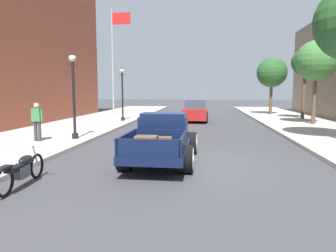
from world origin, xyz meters
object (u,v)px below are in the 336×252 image
object	(u,v)px
street_lamp_near	(73,89)
street_lamp_far	(122,90)
flagpole	(115,51)
hotrod_truck_navy	(163,138)
street_tree_second	(316,61)
pedestrian_sidewalk_left	(37,120)
motorcycle_parked	(22,169)
street_tree_farthest	(272,73)
car_background_red	(196,111)
street_tree_third	(305,63)

from	to	relation	value
street_lamp_near	street_lamp_far	xyz separation A→B (m)	(-0.07, 8.43, 0.00)
flagpole	street_lamp_far	bearing A→B (deg)	-68.18
street_lamp_far	hotrod_truck_navy	bearing A→B (deg)	-68.45
flagpole	street_tree_second	xyz separation A→B (m)	(14.95, -5.57, -1.56)
hotrod_truck_navy	pedestrian_sidewalk_left	xyz separation A→B (m)	(-5.79, 2.23, 0.33)
motorcycle_parked	pedestrian_sidewalk_left	bearing A→B (deg)	116.74
street_tree_second	street_lamp_near	bearing A→B (deg)	-149.08
flagpole	street_tree_second	size ratio (longest dim) A/B	1.70
street_lamp_near	street_tree_farthest	distance (m)	19.96
hotrod_truck_navy	car_background_red	distance (m)	13.20
car_background_red	street_tree_farthest	world-z (taller)	street_tree_farthest
hotrod_truck_navy	street_tree_third	xyz separation A→B (m)	(8.93, 14.61, 3.67)
street_lamp_near	street_tree_second	bearing A→B (deg)	30.92
motorcycle_parked	street_tree_second	world-z (taller)	street_tree_second
car_background_red	street_tree_second	bearing A→B (deg)	-16.88
car_background_red	street_lamp_far	distance (m)	5.73
street_tree_third	street_tree_second	bearing A→B (deg)	-97.31
hotrod_truck_navy	street_tree_second	distance (m)	14.16
motorcycle_parked	street_lamp_near	size ratio (longest dim) A/B	0.55
car_background_red	street_lamp_near	bearing A→B (deg)	-117.10
street_tree_second	motorcycle_parked	bearing A→B (deg)	-128.94
car_background_red	street_tree_third	world-z (taller)	street_tree_third
motorcycle_parked	street_tree_farthest	size ratio (longest dim) A/B	0.41
motorcycle_parked	street_lamp_far	size ratio (longest dim) A/B	0.55
street_lamp_far	street_tree_second	xyz separation A→B (m)	(12.99, -0.69, 1.82)
pedestrian_sidewalk_left	street_lamp_far	xyz separation A→B (m)	(1.24, 9.29, 1.30)
pedestrian_sidewalk_left	flagpole	bearing A→B (deg)	92.89
flagpole	street_lamp_near	bearing A→B (deg)	-81.36
street_lamp_far	flagpole	bearing A→B (deg)	111.82
motorcycle_parked	car_background_red	world-z (taller)	car_background_red
motorcycle_parked	street_tree_farthest	world-z (taller)	street_tree_farthest
car_background_red	street_lamp_far	xyz separation A→B (m)	(-5.23, -1.66, 1.62)
hotrod_truck_navy	street_tree_farthest	xyz separation A→B (m)	(7.42, 19.04, 3.19)
hotrod_truck_navy	car_background_red	world-z (taller)	car_background_red
street_lamp_near	street_tree_second	world-z (taller)	street_tree_second
street_lamp_near	hotrod_truck_navy	bearing A→B (deg)	-34.60
car_background_red	street_tree_third	xyz separation A→B (m)	(8.24, 1.43, 3.65)
pedestrian_sidewalk_left	street_tree_third	world-z (taller)	street_tree_third
hotrod_truck_navy	flagpole	xyz separation A→B (m)	(-6.50, 16.41, 5.02)
street_lamp_far	flagpole	size ratio (longest dim) A/B	0.42
hotrod_truck_navy	car_background_red	bearing A→B (deg)	87.03
street_lamp_near	street_tree_farthest	xyz separation A→B (m)	(11.90, 15.95, 1.56)
street_tree_farthest	street_lamp_far	bearing A→B (deg)	-147.86
hotrod_truck_navy	motorcycle_parked	world-z (taller)	hotrod_truck_navy
street_lamp_far	flagpole	world-z (taller)	flagpole
hotrod_truck_navy	street_tree_second	world-z (taller)	street_tree_second
hotrod_truck_navy	street_tree_third	bearing A→B (deg)	58.58
street_tree_second	flagpole	bearing A→B (deg)	159.54
street_lamp_far	street_tree_second	distance (m)	13.14
car_background_red	flagpole	distance (m)	9.33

